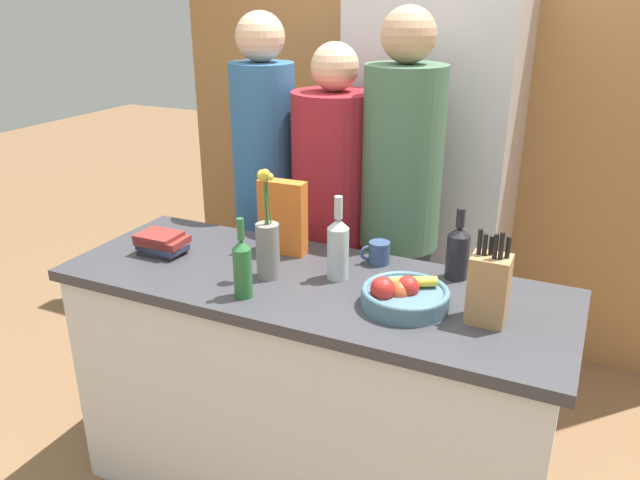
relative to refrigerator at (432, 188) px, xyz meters
name	(u,v)px	position (x,y,z in m)	size (l,w,h in m)	color
kitchen_island	(311,391)	(-0.11, -1.16, -0.49)	(1.78, 0.66, 0.93)	silver
back_wall_wood	(434,105)	(-0.11, 0.36, 0.34)	(2.98, 0.12, 2.60)	#9E6B3D
refrigerator	(432,188)	(0.00, 0.00, 0.00)	(0.75, 0.63, 1.92)	#B7B7BC
fruit_bowl	(403,295)	(0.24, -1.21, 0.01)	(0.28, 0.28, 0.11)	slate
knife_block	(489,288)	(0.50, -1.20, 0.08)	(0.11, 0.10, 0.30)	#A87A4C
flower_vase	(268,242)	(-0.25, -1.20, 0.10)	(0.08, 0.08, 0.39)	gray
cereal_box	(283,217)	(-0.31, -0.97, 0.11)	(0.18, 0.07, 0.28)	orange
coffee_mug	(378,253)	(0.06, -0.92, 0.01)	(0.10, 0.08, 0.08)	#334770
book_stack	(162,243)	(-0.73, -1.18, 0.01)	(0.19, 0.13, 0.08)	#232328
bottle_oil	(458,251)	(0.34, -0.92, 0.07)	(0.08, 0.08, 0.26)	black
bottle_vinegar	(242,266)	(-0.25, -1.36, 0.08)	(0.06, 0.06, 0.27)	#286633
bottle_wine	(338,247)	(-0.03, -1.10, 0.09)	(0.08, 0.08, 0.30)	#B2BCC1
person_at_sink	(265,187)	(-0.63, -0.56, 0.07)	(0.28, 0.28, 1.79)	#383842
person_in_blue	(334,218)	(-0.28, -0.57, -0.02)	(0.36, 0.36, 1.68)	#383842
person_in_red_tee	(400,208)	(0.02, -0.58, 0.08)	(0.32, 0.32, 1.82)	#383842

